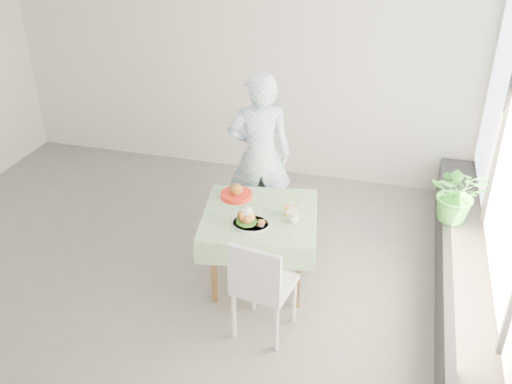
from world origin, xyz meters
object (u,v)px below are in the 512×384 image
(cafe_table, at_px, (260,239))
(juice_cup_orange, at_px, (288,209))
(chair_near, at_px, (264,303))
(chair_far, at_px, (266,210))
(diner, at_px, (260,156))
(potted_plant, at_px, (458,193))
(main_dish, at_px, (248,219))

(cafe_table, distance_m, juice_cup_orange, 0.42)
(cafe_table, xyz_separation_m, chair_near, (0.23, -0.70, -0.16))
(chair_far, distance_m, diner, 0.64)
(chair_near, height_order, potted_plant, potted_plant)
(potted_plant, bearing_deg, cafe_table, -156.05)
(main_dish, bearing_deg, chair_near, -60.99)
(diner, distance_m, juice_cup_orange, 0.93)
(potted_plant, bearing_deg, chair_near, -136.12)
(cafe_table, bearing_deg, chair_far, 100.47)
(diner, distance_m, potted_plant, 2.01)
(chair_near, height_order, juice_cup_orange, juice_cup_orange)
(main_dish, distance_m, potted_plant, 2.08)
(main_dish, bearing_deg, diner, 99.76)
(chair_near, bearing_deg, diner, 106.42)
(juice_cup_orange, bearing_deg, potted_plant, 25.55)
(juice_cup_orange, bearing_deg, diner, 121.34)
(main_dish, bearing_deg, potted_plant, 28.53)
(chair_near, bearing_deg, chair_far, 103.90)
(cafe_table, distance_m, chair_far, 0.87)
(chair_near, xyz_separation_m, potted_plant, (1.55, 1.49, 0.50))
(main_dish, relative_size, juice_cup_orange, 1.41)
(chair_far, height_order, juice_cup_orange, juice_cup_orange)
(chair_near, distance_m, main_dish, 0.76)
(chair_near, distance_m, juice_cup_orange, 0.91)
(chair_near, height_order, diner, diner)
(chair_far, xyz_separation_m, potted_plant, (1.93, -0.05, 0.52))
(diner, relative_size, potted_plant, 3.03)
(chair_far, bearing_deg, potted_plant, -1.36)
(diner, xyz_separation_m, juice_cup_orange, (0.48, -0.79, -0.12))
(diner, relative_size, juice_cup_orange, 7.61)
(chair_far, height_order, chair_near, chair_near)
(diner, relative_size, main_dish, 5.39)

